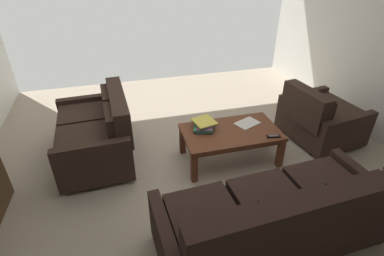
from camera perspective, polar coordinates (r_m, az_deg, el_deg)
ground_plane at (r=3.72m, az=0.99°, el=-7.96°), size 5.29×6.00×0.01m
sofa_main at (r=2.77m, az=15.47°, el=-16.35°), size 2.04×0.92×0.83m
loveseat_near at (r=3.90m, az=-17.47°, el=-0.86°), size 0.91×1.34×0.85m
coffee_table at (r=3.71m, az=7.34°, el=-1.35°), size 1.17×0.67×0.42m
armchair_side at (r=4.43m, az=22.94°, el=1.77°), size 0.97×1.03×0.80m
book_stack at (r=3.67m, az=2.27°, el=0.66°), size 0.31×0.34×0.10m
tv_remote at (r=3.65m, az=15.18°, el=-1.54°), size 0.17×0.07×0.02m
loose_magazine at (r=3.86m, az=10.47°, el=0.91°), size 0.35×0.30×0.01m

